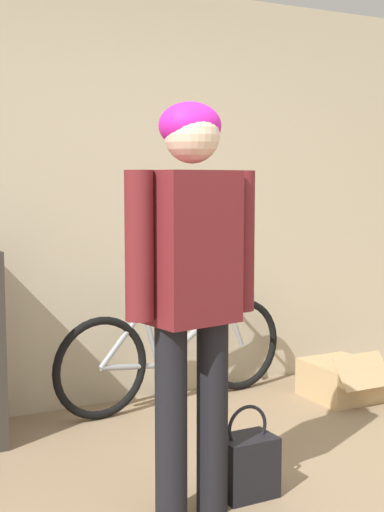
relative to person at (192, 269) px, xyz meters
name	(u,v)px	position (x,y,z in m)	size (l,w,h in m)	color
wall_back	(94,198)	(0.17, 1.63, 0.25)	(8.00, 0.07, 2.60)	beige
person	(192,269)	(0.00, 0.00, 0.00)	(0.58, 0.29, 1.72)	black
bicycle	(175,352)	(0.61, 1.39, -0.72)	(1.66, 0.46, 0.69)	black
handbag	(247,464)	(0.30, 0.05, -0.90)	(0.25, 0.18, 0.42)	black
cardboard_box	(340,380)	(1.61, 0.99, -0.93)	(0.40, 0.51, 0.33)	tan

